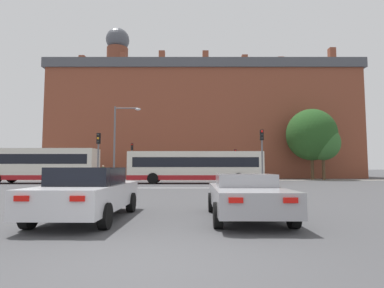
% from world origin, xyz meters
% --- Properties ---
extents(ground_plane, '(400.00, 400.00, 0.00)m').
position_xyz_m(ground_plane, '(0.00, 0.00, 0.00)').
color(ground_plane, '#474749').
extents(stop_line_strip, '(9.38, 0.30, 0.01)m').
position_xyz_m(stop_line_strip, '(0.00, 17.26, 0.00)').
color(stop_line_strip, silver).
rests_on(stop_line_strip, ground_plane).
extents(far_pavement, '(70.43, 2.50, 0.01)m').
position_xyz_m(far_pavement, '(0.00, 31.23, 0.01)').
color(far_pavement, '#A09B91').
rests_on(far_pavement, ground_plane).
extents(brick_civic_building, '(44.51, 12.76, 23.56)m').
position_xyz_m(brick_civic_building, '(2.27, 41.44, 8.44)').
color(brick_civic_building, brown).
rests_on(brick_civic_building, ground_plane).
extents(car_saloon_left, '(2.15, 4.65, 1.49)m').
position_xyz_m(car_saloon_left, '(-2.29, 4.08, 0.77)').
color(car_saloon_left, silver).
rests_on(car_saloon_left, ground_plane).
extents(car_roadster_right, '(2.10, 4.48, 1.30)m').
position_xyz_m(car_roadster_right, '(2.29, 4.17, 0.67)').
color(car_roadster_right, '#9E9EA3').
rests_on(car_roadster_right, ground_plane).
extents(bus_crossing_lead, '(12.50, 2.71, 2.97)m').
position_xyz_m(bus_crossing_lead, '(1.04, 23.71, 1.59)').
color(bus_crossing_lead, silver).
rests_on(bus_crossing_lead, ground_plane).
extents(bus_crossing_trailing, '(10.76, 2.71, 3.27)m').
position_xyz_m(bus_crossing_trailing, '(-13.80, 23.85, 1.76)').
color(bus_crossing_trailing, silver).
rests_on(bus_crossing_trailing, ground_plane).
extents(traffic_light_near_left, '(0.26, 0.31, 4.05)m').
position_xyz_m(traffic_light_near_left, '(-6.24, 17.46, 2.73)').
color(traffic_light_near_left, slate).
rests_on(traffic_light_near_left, ground_plane).
extents(traffic_light_near_right, '(0.26, 0.31, 4.35)m').
position_xyz_m(traffic_light_near_right, '(6.02, 17.87, 2.92)').
color(traffic_light_near_right, slate).
rests_on(traffic_light_near_right, ground_plane).
extents(traffic_light_far_left, '(0.26, 0.31, 4.33)m').
position_xyz_m(traffic_light_far_left, '(-6.35, 30.44, 2.90)').
color(traffic_light_far_left, slate).
rests_on(traffic_light_far_left, ground_plane).
extents(traffic_light_far_right, '(0.26, 0.31, 3.63)m').
position_xyz_m(traffic_light_far_right, '(5.82, 30.48, 2.47)').
color(traffic_light_far_right, slate).
rests_on(traffic_light_far_right, ground_plane).
extents(street_lamp_junction, '(2.39, 0.36, 6.97)m').
position_xyz_m(street_lamp_junction, '(-5.78, 21.90, 4.30)').
color(street_lamp_junction, slate).
rests_on(street_lamp_junction, ground_plane).
extents(pedestrian_waiting, '(0.40, 0.46, 1.77)m').
position_xyz_m(pedestrian_waiting, '(-10.12, 31.83, 1.05)').
color(pedestrian_waiting, '#333851').
rests_on(pedestrian_waiting, ground_plane).
extents(pedestrian_walking_east, '(0.24, 0.41, 1.64)m').
position_xyz_m(pedestrian_walking_east, '(2.14, 31.69, 0.96)').
color(pedestrian_walking_east, black).
rests_on(pedestrian_walking_east, ground_plane).
extents(tree_by_building, '(4.07, 4.07, 6.63)m').
position_xyz_m(tree_by_building, '(16.62, 31.53, 4.48)').
color(tree_by_building, '#4C3823').
rests_on(tree_by_building, ground_plane).
extents(tree_kerbside, '(6.09, 6.09, 8.75)m').
position_xyz_m(tree_kerbside, '(15.54, 32.24, 5.54)').
color(tree_kerbside, '#4C3823').
rests_on(tree_kerbside, ground_plane).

